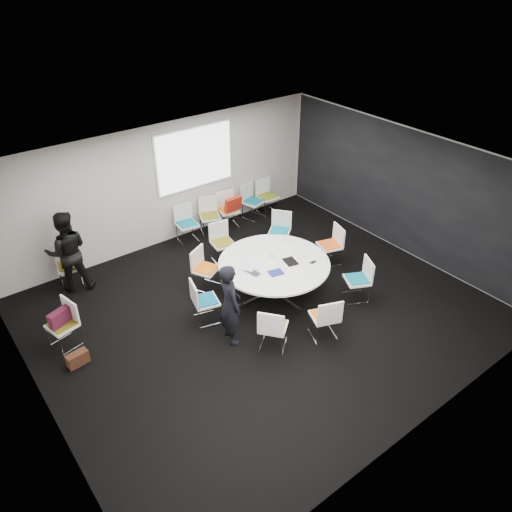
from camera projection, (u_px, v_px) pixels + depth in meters
room_shell at (265, 249)px, 8.88m from camera, size 8.08×7.08×2.88m
conference_table at (274, 270)px, 9.83m from camera, size 2.18×2.18×0.73m
projection_screen at (195, 158)px, 11.31m from camera, size 1.90×0.03×1.35m
chair_ring_a at (329, 252)px, 10.90m from camera, size 0.56×0.56×0.88m
chair_ring_b at (279, 238)px, 11.41m from camera, size 0.64×0.64×0.88m
chair_ring_c at (223, 250)px, 10.98m from camera, size 0.52×0.51×0.88m
chair_ring_d at (206, 276)px, 10.12m from camera, size 0.61×0.61×0.88m
chair_ring_e at (205, 308)px, 9.24m from camera, size 0.55×0.56×0.88m
chair_ring_f at (273, 335)px, 8.63m from camera, size 0.64×0.64×0.88m
chair_ring_g at (324, 324)px, 8.87m from camera, size 0.59×0.58×0.88m
chair_ring_h at (357, 287)px, 9.81m from camera, size 0.60×0.61×0.88m
chair_back_a at (187, 230)px, 11.70m from camera, size 0.51×0.50×0.88m
chair_back_b at (210, 223)px, 12.02m from camera, size 0.59×0.58×0.88m
chair_back_c at (228, 216)px, 12.30m from camera, size 0.55×0.54×0.88m
chair_back_d at (253, 208)px, 12.69m from camera, size 0.56×0.56×0.88m
chair_back_e at (267, 203)px, 12.93m from camera, size 0.47×0.45×0.88m
chair_spare_left at (65, 332)px, 8.68m from camera, size 0.54×0.55×0.88m
chair_person_back at (70, 272)px, 10.23m from camera, size 0.55×0.54×0.88m
person_main at (230, 304)px, 8.53m from camera, size 0.47×0.63×1.56m
person_back at (67, 252)px, 9.80m from camera, size 0.99×0.87×1.72m
laptop at (254, 271)px, 9.46m from camera, size 0.28×0.38×0.03m
laptop_lid at (246, 266)px, 9.40m from camera, size 0.15×0.28×0.22m
notebook_black at (290, 261)px, 9.73m from camera, size 0.28×0.34×0.02m
tablet_folio at (276, 273)px, 9.41m from camera, size 0.30×0.25×0.03m
papers_right at (287, 249)px, 10.15m from camera, size 0.37×0.35×0.00m
papers_front at (304, 251)px, 10.07m from camera, size 0.35×0.30×0.00m
cup at (271, 255)px, 9.87m from camera, size 0.08×0.08×0.09m
phone at (313, 262)px, 9.72m from camera, size 0.14×0.07×0.01m
maroon_bag at (60, 318)px, 8.48m from camera, size 0.42×0.27×0.28m
brown_bag at (78, 359)px, 8.35m from camera, size 0.38×0.20×0.24m
red_jacket at (233, 204)px, 11.92m from camera, size 0.44×0.17×0.36m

